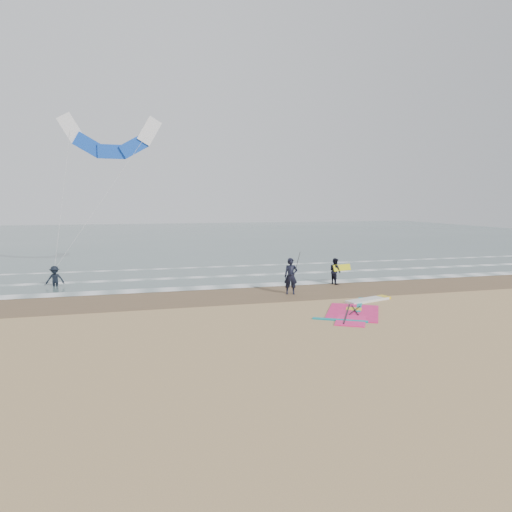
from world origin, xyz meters
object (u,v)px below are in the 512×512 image
object	(u,v)px
windsurf_rig	(358,309)
person_walking	(335,271)
person_standing	(291,276)
surf_kite	(111,141)
person_wading	(55,274)

from	to	relation	value
windsurf_rig	person_walking	world-z (taller)	person_walking
windsurf_rig	person_standing	distance (m)	4.70
surf_kite	person_standing	bearing A→B (deg)	-45.13
surf_kite	person_wading	bearing A→B (deg)	-129.53
person_standing	person_wading	size ratio (longest dim) A/B	1.25
person_standing	person_wading	bearing A→B (deg)	171.81
person_wading	surf_kite	bearing A→B (deg)	51.72
person_standing	surf_kite	size ratio (longest dim) A/B	0.20
person_standing	surf_kite	world-z (taller)	surf_kite
person_standing	person_wading	xyz separation A→B (m)	(-12.83, 5.58, -0.20)
person_standing	person_walking	bearing A→B (deg)	46.72
person_walking	surf_kite	distance (m)	17.21
surf_kite	windsurf_rig	bearing A→B (deg)	-50.25
person_standing	person_wading	distance (m)	13.99
person_standing	windsurf_rig	bearing A→B (deg)	-50.09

